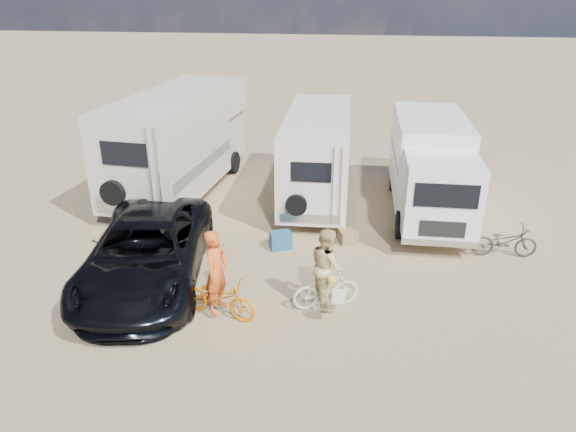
# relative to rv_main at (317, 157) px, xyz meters

# --- Properties ---
(ground) EXTENTS (140.00, 140.00, 0.00)m
(ground) POSITION_rel_rv_main_xyz_m (-0.29, -7.25, -1.48)
(ground) COLOR tan
(ground) RESTS_ON ground
(rv_main) EXTENTS (2.29, 6.53, 2.96)m
(rv_main) POSITION_rel_rv_main_xyz_m (0.00, 0.00, 0.00)
(rv_main) COLOR silver
(rv_main) RESTS_ON ground
(rv_left) EXTENTS (3.34, 7.56, 3.49)m
(rv_left) POSITION_rel_rv_main_xyz_m (-4.89, 0.05, 0.26)
(rv_left) COLOR beige
(rv_left) RESTS_ON ground
(box_truck) EXTENTS (2.25, 6.45, 3.00)m
(box_truck) POSITION_rel_rv_main_xyz_m (3.69, -0.93, 0.02)
(box_truck) COLOR white
(box_truck) RESTS_ON ground
(dark_suv) EXTENTS (3.69, 6.31, 1.65)m
(dark_suv) POSITION_rel_rv_main_xyz_m (-3.70, -6.25, -0.66)
(dark_suv) COLOR black
(dark_suv) RESTS_ON ground
(bike_man) EXTENTS (1.94, 1.06, 0.97)m
(bike_man) POSITION_rel_rv_main_xyz_m (-1.55, -7.50, -1.00)
(bike_man) COLOR orange
(bike_man) RESTS_ON ground
(bike_woman) EXTENTS (1.65, 1.02, 0.96)m
(bike_woman) POSITION_rel_rv_main_xyz_m (0.83, -6.80, -1.00)
(bike_woman) COLOR beige
(bike_woman) RESTS_ON ground
(rider_man) EXTENTS (0.62, 0.80, 1.95)m
(rider_man) POSITION_rel_rv_main_xyz_m (-1.55, -7.50, -0.51)
(rider_man) COLOR #E55621
(rider_man) RESTS_ON ground
(rider_woman) EXTENTS (0.97, 1.08, 1.82)m
(rider_woman) POSITION_rel_rv_main_xyz_m (0.83, -6.80, -0.57)
(rider_woman) COLOR #D6BF80
(rider_woman) RESTS_ON ground
(bike_parked) EXTENTS (1.78, 0.73, 0.92)m
(bike_parked) POSITION_rel_rv_main_xyz_m (5.51, -3.64, -1.02)
(bike_parked) COLOR #292B29
(bike_parked) RESTS_ON ground
(cooler) EXTENTS (0.72, 0.62, 0.48)m
(cooler) POSITION_rel_rv_main_xyz_m (-0.66, -4.01, -1.24)
(cooler) COLOR #1E597D
(cooler) RESTS_ON ground
(crate) EXTENTS (0.60, 0.60, 0.38)m
(crate) POSITION_rel_rv_main_xyz_m (1.23, -3.41, -1.29)
(crate) COLOR olive
(crate) RESTS_ON ground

